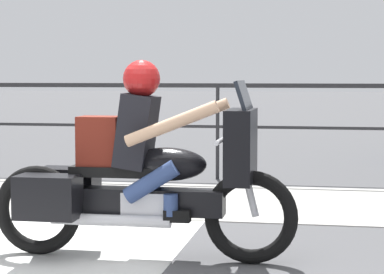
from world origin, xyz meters
The scene contains 3 objects.
sidewalk_band centered at (0.00, 3.40, 0.01)m, with size 44.00×2.40×0.01m, color #A8A59E.
fence_railing centered at (0.00, 5.21, 1.04)m, with size 36.00×0.05×1.33m.
motorcycle centered at (0.05, 0.63, 0.68)m, with size 2.44×0.76×1.56m.
Camera 1 is at (1.48, -5.00, 1.45)m, focal length 70.00 mm.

